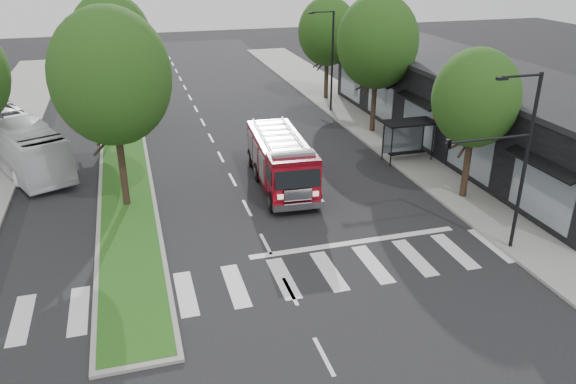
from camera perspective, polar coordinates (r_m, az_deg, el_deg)
name	(u,v)px	position (r m, az deg, el deg)	size (l,w,h in m)	color
ground	(266,244)	(25.89, -2.28, -5.30)	(140.00, 140.00, 0.00)	black
sidewalk_right	(410,148)	(38.69, 12.27, 4.41)	(5.00, 80.00, 0.15)	gray
median	(123,136)	(41.91, -16.43, 5.48)	(3.00, 50.00, 0.15)	gray
storefront_row	(473,108)	(40.28, 18.30, 8.13)	(8.00, 30.00, 5.00)	black
bus_shelter	(408,129)	(35.94, 12.06, 6.23)	(3.20, 1.60, 2.61)	black
tree_right_near	(476,98)	(30.13, 18.55, 9.00)	(4.40, 4.40, 8.05)	black
tree_right_mid	(377,42)	(40.18, 9.08, 14.83)	(5.60, 5.60, 9.72)	black
tree_right_far	(328,32)	(49.42, 4.04, 15.94)	(5.00, 5.00, 8.73)	black
tree_median_near	(111,77)	(28.58, -17.55, 11.08)	(5.80, 5.80, 10.16)	black
tree_median_far	(111,40)	(42.43, -17.50, 14.53)	(5.60, 5.60, 9.72)	black
streetlight_right_near	(509,154)	(25.04, 21.55, 3.65)	(4.08, 0.22, 8.00)	black
streetlight_right_far	(331,57)	(45.53, 4.34, 13.52)	(2.11, 0.20, 8.00)	black
fire_engine	(281,161)	(31.59, -0.72, 3.17)	(3.15, 8.83, 3.01)	#56040C
city_bus	(19,143)	(37.83, -25.66, 4.52)	(2.66, 11.35, 3.16)	white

